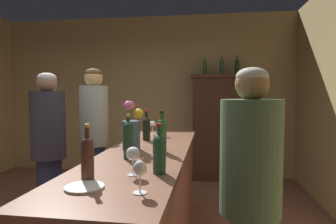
{
  "coord_description": "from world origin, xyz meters",
  "views": [
    {
      "loc": [
        1.19,
        -2.14,
        1.45
      ],
      "look_at": [
        0.83,
        0.36,
        1.29
      ],
      "focal_mm": 30.47,
      "sensor_mm": 36.0,
      "label": 1
    }
  ],
  "objects": [
    {
      "name": "patron_in_navy",
      "position": [
        -0.08,
        0.86,
        0.97
      ],
      "size": [
        0.31,
        0.31,
        1.74
      ],
      "rotation": [
        0.0,
        0.0,
        -1.2
      ],
      "color": "navy",
      "rests_on": "ground"
    },
    {
      "name": "wine_bottle_rose",
      "position": [
        0.57,
        -0.76,
        1.13
      ],
      "size": [
        0.07,
        0.07,
        0.3
      ],
      "color": "#47281D",
      "rests_on": "bar_counter"
    },
    {
      "name": "display_bottle_midleft",
      "position": [
        1.39,
        2.73,
        1.91
      ],
      "size": [
        0.07,
        0.07,
        0.31
      ],
      "color": "#29472E",
      "rests_on": "display_cabinet"
    },
    {
      "name": "wine_glass_rear",
      "position": [
        0.56,
        0.94,
        1.12
      ],
      "size": [
        0.08,
        0.08,
        0.15
      ],
      "color": "white",
      "rests_on": "bar_counter"
    },
    {
      "name": "display_cabinet",
      "position": [
        1.37,
        2.73,
        0.92
      ],
      "size": [
        0.99,
        0.41,
        1.78
      ],
      "color": "#44281B",
      "rests_on": "ground"
    },
    {
      "name": "wall_back",
      "position": [
        0.0,
        3.02,
        1.42
      ],
      "size": [
        5.39,
        0.12,
        2.85
      ],
      "primitive_type": "cube",
      "color": "tan",
      "rests_on": "ground"
    },
    {
      "name": "display_bottle_center",
      "position": [
        1.63,
        2.73,
        1.92
      ],
      "size": [
        0.07,
        0.07,
        0.31
      ],
      "color": "#1B371C",
      "rests_on": "display_cabinet"
    },
    {
      "name": "patron_redhead",
      "position": [
        -0.33,
        0.36,
        0.92
      ],
      "size": [
        0.32,
        0.32,
        1.65
      ],
      "rotation": [
        0.0,
        0.0,
        -0.56
      ],
      "color": "#1F2442",
      "rests_on": "ground"
    },
    {
      "name": "cheese_plate",
      "position": [
        0.6,
        -0.88,
        1.01
      ],
      "size": [
        0.19,
        0.19,
        0.01
      ],
      "primitive_type": "cylinder",
      "color": "white",
      "rests_on": "bar_counter"
    },
    {
      "name": "bar_counter",
      "position": [
        0.7,
        0.06,
        0.51
      ],
      "size": [
        0.65,
        2.53,
        1.0
      ],
      "color": "brown",
      "rests_on": "ground"
    },
    {
      "name": "wine_glass_front",
      "position": [
        0.88,
        -0.91,
        1.11
      ],
      "size": [
        0.07,
        0.07,
        0.15
      ],
      "color": "white",
      "rests_on": "bar_counter"
    },
    {
      "name": "wine_bottle_chardonnay",
      "position": [
        0.58,
        0.55,
        1.13
      ],
      "size": [
        0.07,
        0.07,
        0.29
      ],
      "color": "black",
      "rests_on": "bar_counter"
    },
    {
      "name": "wine_glass_spare",
      "position": [
        0.77,
        -0.63,
        1.12
      ],
      "size": [
        0.08,
        0.08,
        0.16
      ],
      "color": "white",
      "rests_on": "bar_counter"
    },
    {
      "name": "patron_in_grey",
      "position": [
        -0.75,
        1.08,
        0.88
      ],
      "size": [
        0.37,
        0.37,
        1.61
      ],
      "rotation": [
        0.0,
        0.0,
        -0.94
      ],
      "color": "#B09F99",
      "rests_on": "ground"
    },
    {
      "name": "flower_arrangement",
      "position": [
        0.57,
        0.08,
        1.16
      ],
      "size": [
        0.17,
        0.16,
        0.4
      ],
      "color": "#3B4E64",
      "rests_on": "bar_counter"
    },
    {
      "name": "wine_bottle_merlot",
      "position": [
        0.83,
        0.02,
        1.15
      ],
      "size": [
        0.07,
        0.07,
        0.32
      ],
      "color": "#245027",
      "rests_on": "bar_counter"
    },
    {
      "name": "display_bottle_left",
      "position": [
        1.1,
        2.73,
        1.91
      ],
      "size": [
        0.06,
        0.06,
        0.29
      ],
      "color": "#2B4A2A",
      "rests_on": "display_cabinet"
    },
    {
      "name": "bartender",
      "position": [
        1.41,
        -0.57,
        0.88
      ],
      "size": [
        0.33,
        0.33,
        1.6
      ],
      "rotation": [
        0.0,
        0.0,
        3.36
      ],
      "color": "#BAA898",
      "rests_on": "ground"
    },
    {
      "name": "wine_bottle_syrah",
      "position": [
        0.64,
        -0.25,
        1.15
      ],
      "size": [
        0.07,
        0.07,
        0.31
      ],
      "color": "#1C3724",
      "rests_on": "bar_counter"
    },
    {
      "name": "wine_bottle_pinot",
      "position": [
        0.91,
        -0.57,
        1.13
      ],
      "size": [
        0.07,
        0.07,
        0.28
      ],
      "color": "#21462D",
      "rests_on": "bar_counter"
    },
    {
      "name": "wine_glass_mid",
      "position": [
        0.7,
        0.83,
        1.12
      ],
      "size": [
        0.07,
        0.07,
        0.15
      ],
      "color": "white",
      "rests_on": "bar_counter"
    }
  ]
}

